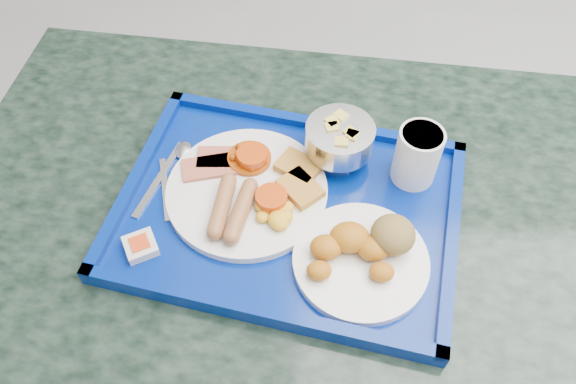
{
  "coord_description": "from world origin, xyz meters",
  "views": [
    {
      "loc": [
        -1.12,
        -0.67,
        1.41
      ],
      "look_at": [
        -1.14,
        -0.18,
        0.76
      ],
      "focal_mm": 35.0,
      "sensor_mm": 36.0,
      "label": 1
    }
  ],
  "objects_px": {
    "table": "(301,270)",
    "bread_plate": "(364,252)",
    "main_plate": "(250,190)",
    "juice_cup": "(417,154)",
    "fruit_bowl": "(340,138)",
    "tray": "(288,210)"
  },
  "relations": [
    {
      "from": "juice_cup",
      "to": "main_plate",
      "type": "bearing_deg",
      "value": -169.9
    },
    {
      "from": "table",
      "to": "main_plate",
      "type": "height_order",
      "value": "main_plate"
    },
    {
      "from": "tray",
      "to": "juice_cup",
      "type": "height_order",
      "value": "juice_cup"
    },
    {
      "from": "table",
      "to": "juice_cup",
      "type": "distance_m",
      "value": 0.31
    },
    {
      "from": "table",
      "to": "bread_plate",
      "type": "relative_size",
      "value": 6.36
    },
    {
      "from": "tray",
      "to": "fruit_bowl",
      "type": "height_order",
      "value": "fruit_bowl"
    },
    {
      "from": "tray",
      "to": "main_plate",
      "type": "relative_size",
      "value": 2.32
    },
    {
      "from": "bread_plate",
      "to": "juice_cup",
      "type": "distance_m",
      "value": 0.18
    },
    {
      "from": "tray",
      "to": "main_plate",
      "type": "xyz_separation_m",
      "value": [
        -0.06,
        0.02,
        0.02
      ]
    },
    {
      "from": "bread_plate",
      "to": "fruit_bowl",
      "type": "distance_m",
      "value": 0.19
    },
    {
      "from": "main_plate",
      "to": "juice_cup",
      "type": "distance_m",
      "value": 0.26
    },
    {
      "from": "table",
      "to": "tray",
      "type": "distance_m",
      "value": 0.19
    },
    {
      "from": "main_plate",
      "to": "fruit_bowl",
      "type": "bearing_deg",
      "value": 29.46
    },
    {
      "from": "main_plate",
      "to": "fruit_bowl",
      "type": "xyz_separation_m",
      "value": [
        0.13,
        0.08,
        0.04
      ]
    },
    {
      "from": "table",
      "to": "fruit_bowl",
      "type": "distance_m",
      "value": 0.27
    },
    {
      "from": "main_plate",
      "to": "fruit_bowl",
      "type": "height_order",
      "value": "fruit_bowl"
    },
    {
      "from": "table",
      "to": "main_plate",
      "type": "distance_m",
      "value": 0.23
    },
    {
      "from": "main_plate",
      "to": "juice_cup",
      "type": "height_order",
      "value": "juice_cup"
    },
    {
      "from": "main_plate",
      "to": "bread_plate",
      "type": "distance_m",
      "value": 0.2
    },
    {
      "from": "tray",
      "to": "bread_plate",
      "type": "bearing_deg",
      "value": -38.39
    },
    {
      "from": "tray",
      "to": "juice_cup",
      "type": "relative_size",
      "value": 5.99
    },
    {
      "from": "bread_plate",
      "to": "fruit_bowl",
      "type": "xyz_separation_m",
      "value": [
        -0.03,
        0.18,
        0.03
      ]
    }
  ]
}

